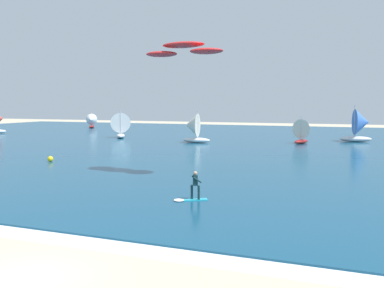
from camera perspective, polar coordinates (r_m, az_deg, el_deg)
The scene contains 11 objects.
ground_plane at distance 15.23m, azimuth -21.64°, elevation -16.55°, with size 220.00×220.00×0.00m, color beige.
ocean at distance 60.65m, azimuth 11.68°, elevation 0.13°, with size 160.00×90.00×0.10m, color navy.
shoreline_foam at distance 19.90m, azimuth -19.88°, elevation -11.22°, with size 91.99×2.11×0.01m, color white.
kitesurfer at distance 24.22m, azimuth -0.00°, elevation -6.20°, with size 1.96×1.50×1.67m.
kite at distance 32.35m, azimuth -1.18°, elevation 12.64°, with size 6.67×3.00×0.98m.
sailboat_near_shore at distance 60.09m, azimuth 14.75°, elevation 1.71°, with size 2.98×3.34×3.76m.
sailboat_heeled_over at distance 59.17m, azimuth 0.09°, elevation 2.22°, with size 4.02×3.44×4.62m.
sailboat_mid_right at distance 97.48m, azimuth -13.47°, elevation 3.08°, with size 2.81×3.16×3.55m.
sailboat_far_right at distance 68.85m, azimuth -9.60°, elevation 2.56°, with size 3.58×4.03×4.49m.
sailboat_outermost at distance 64.89m, azimuth 21.81°, elevation 2.39°, with size 4.67×4.07×5.28m.
marker_buoy at distance 42.24m, azimuth -18.58°, elevation -1.92°, with size 0.53×0.53×0.53m, color yellow.
Camera 1 is at (9.71, -10.29, 5.62)m, focal length 39.50 mm.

